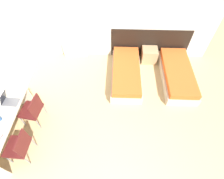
{
  "coord_description": "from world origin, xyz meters",
  "views": [
    {
      "loc": [
        0.1,
        -0.32,
        4.07
      ],
      "look_at": [
        0.0,
        2.42,
        0.55
      ],
      "focal_mm": 28.0,
      "sensor_mm": 36.0,
      "label": 1
    }
  ],
  "objects_px": {
    "chair_near_laptop": "(33,109)",
    "laptop": "(8,100)",
    "nightstand": "(149,55)",
    "bed_near_window": "(126,73)",
    "bed_near_door": "(177,74)",
    "chair_near_notebook": "(19,146)"
  },
  "relations": [
    {
      "from": "chair_near_laptop",
      "to": "laptop",
      "type": "bearing_deg",
      "value": -174.32
    },
    {
      "from": "laptop",
      "to": "nightstand",
      "type": "bearing_deg",
      "value": 37.44
    },
    {
      "from": "chair_near_laptop",
      "to": "bed_near_window",
      "type": "bearing_deg",
      "value": 42.91
    },
    {
      "from": "bed_near_window",
      "to": "laptop",
      "type": "xyz_separation_m",
      "value": [
        -2.7,
        -1.54,
        0.64
      ]
    },
    {
      "from": "bed_near_door",
      "to": "nightstand",
      "type": "xyz_separation_m",
      "value": [
        -0.77,
        0.79,
        0.04
      ]
    },
    {
      "from": "chair_near_laptop",
      "to": "chair_near_notebook",
      "type": "xyz_separation_m",
      "value": [
        0.0,
        -0.88,
        0.0
      ]
    },
    {
      "from": "bed_near_window",
      "to": "bed_near_door",
      "type": "bearing_deg",
      "value": 0.0
    },
    {
      "from": "bed_near_door",
      "to": "laptop",
      "type": "relative_size",
      "value": 5.52
    },
    {
      "from": "bed_near_door",
      "to": "nightstand",
      "type": "height_order",
      "value": "nightstand"
    },
    {
      "from": "bed_near_door",
      "to": "chair_near_laptop",
      "type": "xyz_separation_m",
      "value": [
        -3.8,
        -1.56,
        0.31
      ]
    },
    {
      "from": "chair_near_laptop",
      "to": "laptop",
      "type": "xyz_separation_m",
      "value": [
        -0.44,
        0.02,
        0.33
      ]
    },
    {
      "from": "bed_near_window",
      "to": "chair_near_notebook",
      "type": "bearing_deg",
      "value": -132.8
    },
    {
      "from": "bed_near_window",
      "to": "chair_near_laptop",
      "type": "relative_size",
      "value": 2.19
    },
    {
      "from": "bed_near_door",
      "to": "nightstand",
      "type": "distance_m",
      "value": 1.1
    },
    {
      "from": "nightstand",
      "to": "bed_near_door",
      "type": "bearing_deg",
      "value": -45.88
    },
    {
      "from": "chair_near_laptop",
      "to": "laptop",
      "type": "distance_m",
      "value": 0.54
    },
    {
      "from": "nightstand",
      "to": "chair_near_laptop",
      "type": "bearing_deg",
      "value": -142.14
    },
    {
      "from": "bed_near_door",
      "to": "chair_near_notebook",
      "type": "relative_size",
      "value": 2.19
    },
    {
      "from": "laptop",
      "to": "chair_near_laptop",
      "type": "bearing_deg",
      "value": 0.89
    },
    {
      "from": "bed_near_door",
      "to": "chair_near_notebook",
      "type": "bearing_deg",
      "value": -147.26
    },
    {
      "from": "laptop",
      "to": "bed_near_door",
      "type": "bearing_deg",
      "value": 23.49
    },
    {
      "from": "bed_near_door",
      "to": "nightstand",
      "type": "bearing_deg",
      "value": 134.12
    }
  ]
}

